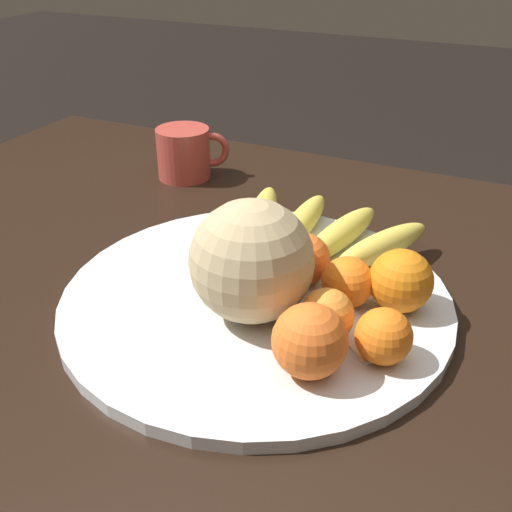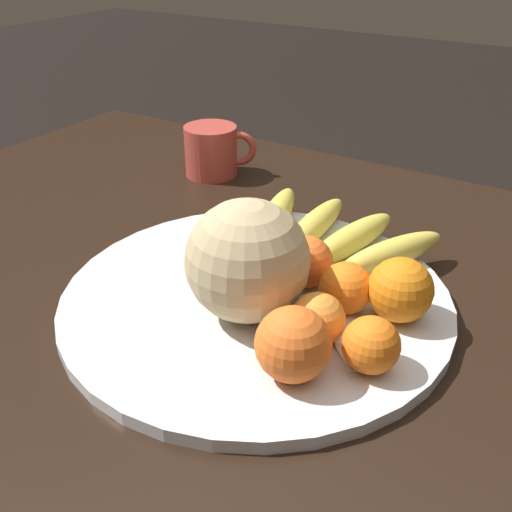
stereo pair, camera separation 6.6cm
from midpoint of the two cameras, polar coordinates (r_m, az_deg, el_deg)
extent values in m
cube|color=black|center=(0.66, -2.01, -9.60)|extent=(1.47, 1.12, 0.04)
cube|color=black|center=(1.50, -15.79, -2.95)|extent=(0.07, 0.07, 0.70)
cylinder|color=silver|center=(0.69, -2.74, -4.20)|extent=(0.45, 0.45, 0.02)
torus|color=#1E4C56|center=(0.69, -2.75, -4.09)|extent=(0.45, 0.45, 0.01)
sphere|color=tan|center=(0.62, -3.47, -0.58)|extent=(0.13, 0.13, 0.13)
sphere|color=#473819|center=(0.72, 0.62, -0.28)|extent=(0.03, 0.03, 0.03)
ellipsoid|color=#DBC64C|center=(0.76, 9.49, 0.89)|extent=(0.10, 0.17, 0.04)
ellipsoid|color=#DBC64C|center=(0.78, 5.72, 2.08)|extent=(0.07, 0.18, 0.04)
ellipsoid|color=#DBC64C|center=(0.80, 1.95, 3.05)|extent=(0.04, 0.18, 0.03)
ellipsoid|color=#DBC64C|center=(0.82, -1.76, 3.80)|extent=(0.09, 0.18, 0.03)
sphere|color=orange|center=(0.66, 5.84, -2.61)|extent=(0.06, 0.06, 0.06)
sphere|color=orange|center=(0.56, 1.74, -8.21)|extent=(0.07, 0.07, 0.07)
sphere|color=orange|center=(0.59, 8.89, -7.68)|extent=(0.06, 0.06, 0.06)
sphere|color=orange|center=(0.66, 10.85, -2.43)|extent=(0.07, 0.07, 0.07)
sphere|color=orange|center=(0.61, 3.68, -5.74)|extent=(0.06, 0.06, 0.06)
sphere|color=orange|center=(0.70, 1.98, -0.39)|extent=(0.06, 0.06, 0.06)
sphere|color=orange|center=(0.73, -1.35, 0.87)|extent=(0.06, 0.06, 0.06)
cube|color=white|center=(0.63, 6.53, -7.32)|extent=(0.09, 0.09, 0.00)
cylinder|color=#B74238|center=(1.04, -8.77, 9.62)|extent=(0.09, 0.09, 0.09)
torus|color=#B74238|center=(1.04, -6.07, 9.99)|extent=(0.06, 0.04, 0.06)
camera|label=1|loc=(0.03, -92.86, -1.65)|focal=42.00mm
camera|label=2|loc=(0.03, 87.14, 1.65)|focal=42.00mm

